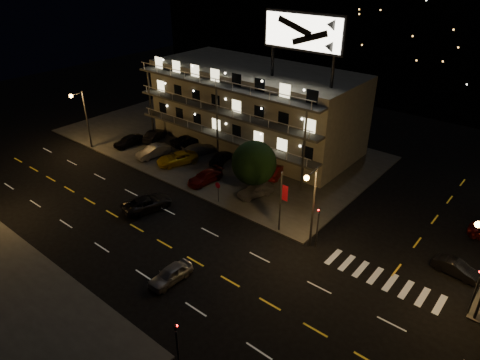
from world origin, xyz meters
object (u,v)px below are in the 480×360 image
Objects in this scene: tree at (254,164)px; road_car_east at (171,274)px; lot_car_2 at (177,158)px; lot_car_7 at (199,149)px; side_car_0 at (456,268)px; road_car_west at (147,203)px; lot_car_4 at (255,190)px.

tree is 15.81m from road_car_east.
lot_car_2 is 3.82m from lot_car_7.
side_car_0 is at bearing 1.39° from tree.
road_car_west reaches higher than road_car_east.
tree is at bearing 179.52° from lot_car_7.
lot_car_4 is 1.08× the size of side_car_0.
tree is at bearing 97.92° from side_car_0.
lot_car_2 is 1.32× the size of road_car_east.
lot_car_7 is at bearing 162.22° from tree.
tree is 1.53× the size of lot_car_4.
lot_car_7 is (0.03, 3.82, -0.05)m from lot_car_2.
tree is at bearing -168.44° from lot_car_4.
tree reaches higher than road_car_east.
tree is 1.60× the size of road_car_east.
lot_car_4 is at bearing -7.71° from tree.
lot_car_2 is 0.99× the size of road_car_west.
side_car_0 is at bearing -168.53° from lot_car_7.
lot_car_2 is at bearing 179.70° from tree.
road_car_west is (-7.17, -9.14, -0.12)m from lot_car_4.
side_car_0 is at bearing -146.72° from road_car_west.
side_car_0 is at bearing 20.80° from lot_car_4.
lot_car_4 is 1.04× the size of road_car_east.
road_car_east is (15.34, -19.02, -0.15)m from lot_car_7.
road_car_west is at bearing 115.74° from side_car_0.
side_car_0 is (20.97, 0.51, -3.26)m from tree.
road_car_west reaches higher than side_car_0.
lot_car_7 is (-12.12, 3.89, -3.06)m from tree.
tree is 3.05m from lot_car_4.
lot_car_4 is (0.32, -0.04, -3.03)m from tree.
lot_car_4 is 0.79× the size of road_car_west.
lot_car_7 is 1.22× the size of side_car_0.
lot_car_4 is at bearing -114.03° from road_car_west.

